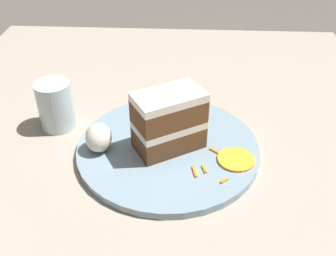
% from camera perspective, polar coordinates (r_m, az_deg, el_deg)
% --- Properties ---
extents(ground_plane, '(6.00, 6.00, 0.00)m').
position_cam_1_polar(ground_plane, '(0.66, -2.61, -8.66)').
color(ground_plane, '#4C4742').
rests_on(ground_plane, ground).
extents(dining_table, '(1.21, 0.92, 0.04)m').
position_cam_1_polar(dining_table, '(0.65, -2.65, -7.45)').
color(dining_table, gray).
rests_on(dining_table, ground).
extents(plate, '(0.31, 0.31, 0.01)m').
position_cam_1_polar(plate, '(0.67, 0.00, -2.95)').
color(plate, gray).
rests_on(plate, dining_table).
extents(cake_slice, '(0.11, 0.13, 0.10)m').
position_cam_1_polar(cake_slice, '(0.63, 0.13, 1.00)').
color(cake_slice, brown).
rests_on(cake_slice, plate).
extents(cream_dollop, '(0.05, 0.04, 0.05)m').
position_cam_1_polar(cream_dollop, '(0.65, -10.04, -1.38)').
color(cream_dollop, silver).
rests_on(cream_dollop, plate).
extents(orange_garnish, '(0.06, 0.06, 0.00)m').
position_cam_1_polar(orange_garnish, '(0.64, 9.84, -4.52)').
color(orange_garnish, orange).
rests_on(orange_garnish, plate).
extents(carrot_shreds_scatter, '(0.17, 0.12, 0.00)m').
position_cam_1_polar(carrot_shreds_scatter, '(0.65, 3.84, -3.75)').
color(carrot_shreds_scatter, orange).
rests_on(carrot_shreds_scatter, plate).
extents(drinking_glass, '(0.06, 0.06, 0.09)m').
position_cam_1_polar(drinking_glass, '(0.74, -15.91, 2.77)').
color(drinking_glass, silver).
rests_on(drinking_glass, dining_table).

